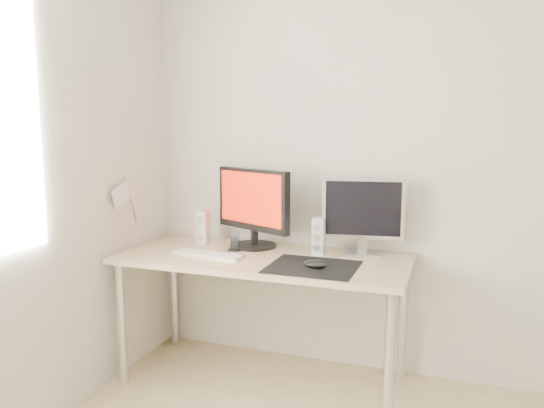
# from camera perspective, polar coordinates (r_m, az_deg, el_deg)

# --- Properties ---
(wall_back) EXTENTS (3.50, 0.00, 3.50)m
(wall_back) POSITION_cam_1_polar(r_m,az_deg,el_deg) (3.05, 18.21, 4.33)
(wall_back) COLOR white
(wall_back) RESTS_ON ground
(mousepad) EXTENTS (0.45, 0.40, 0.00)m
(mousepad) POSITION_cam_1_polar(r_m,az_deg,el_deg) (2.74, 4.41, -6.75)
(mousepad) COLOR black
(mousepad) RESTS_ON desk
(mouse) EXTENTS (0.12, 0.07, 0.04)m
(mouse) POSITION_cam_1_polar(r_m,az_deg,el_deg) (2.70, 4.66, -6.48)
(mouse) COLOR black
(mouse) RESTS_ON mousepad
(desk) EXTENTS (1.60, 0.70, 0.73)m
(desk) POSITION_cam_1_polar(r_m,az_deg,el_deg) (2.97, -0.98, -7.09)
(desk) COLOR #D1B587
(desk) RESTS_ON ground
(main_monitor) EXTENTS (0.52, 0.35, 0.47)m
(main_monitor) POSITION_cam_1_polar(r_m,az_deg,el_deg) (3.11, -2.04, -0.10)
(main_monitor) COLOR black
(main_monitor) RESTS_ON desk
(second_monitor) EXTENTS (0.45, 0.19, 0.43)m
(second_monitor) POSITION_cam_1_polar(r_m,az_deg,el_deg) (2.97, 9.76, -0.89)
(second_monitor) COLOR silver
(second_monitor) RESTS_ON desk
(speaker_left) EXTENTS (0.07, 0.08, 0.21)m
(speaker_left) POSITION_cam_1_polar(r_m,az_deg,el_deg) (3.25, -7.42, -2.51)
(speaker_left) COLOR white
(speaker_left) RESTS_ON desk
(speaker_right) EXTENTS (0.07, 0.08, 0.21)m
(speaker_right) POSITION_cam_1_polar(r_m,az_deg,el_deg) (2.98, 5.08, -3.49)
(speaker_right) COLOR white
(speaker_right) RESTS_ON desk
(keyboard) EXTENTS (0.43, 0.16, 0.02)m
(keyboard) POSITION_cam_1_polar(r_m,az_deg,el_deg) (2.97, -6.95, -5.41)
(keyboard) COLOR silver
(keyboard) RESTS_ON desk
(phone_dock) EXTENTS (0.06, 0.05, 0.11)m
(phone_dock) POSITION_cam_1_polar(r_m,az_deg,el_deg) (3.07, -4.05, -4.42)
(phone_dock) COLOR black
(phone_dock) RESTS_ON desk
(pennant) EXTENTS (0.01, 0.23, 0.29)m
(pennant) POSITION_cam_1_polar(r_m,az_deg,el_deg) (3.13, -15.60, 0.82)
(pennant) COLOR #A57F54
(pennant) RESTS_ON wall_left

